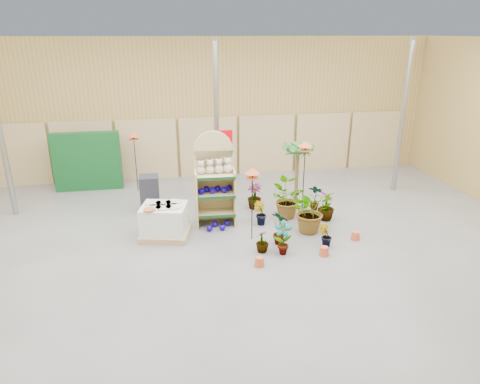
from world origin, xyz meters
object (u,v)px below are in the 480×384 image
Objects in this scene: display_shelf at (214,182)px; potted_plant_2 at (311,211)px; pallet_stack at (165,221)px; bird_table_front at (252,173)px.

display_shelf reaches higher than potted_plant_2.
pallet_stack is at bearing -150.18° from display_shelf.
bird_table_front reaches higher than pallet_stack.
bird_table_front is (0.74, -1.16, 0.56)m from display_shelf.
pallet_stack is at bearing 174.76° from potted_plant_2.
pallet_stack is 3.53m from potted_plant_2.
pallet_stack is 1.19× the size of potted_plant_2.
display_shelf reaches higher than pallet_stack.
display_shelf is 2.49m from potted_plant_2.
bird_table_front is 1.62× the size of potted_plant_2.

